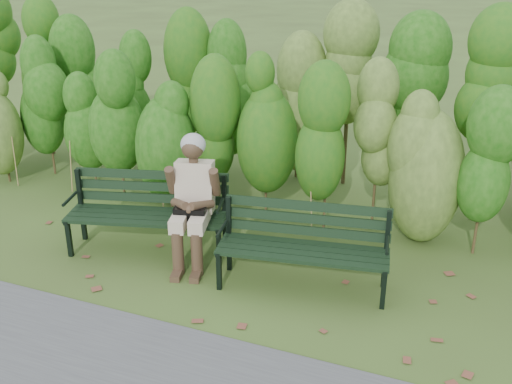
% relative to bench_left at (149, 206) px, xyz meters
% --- Properties ---
extents(ground, '(80.00, 80.00, 0.00)m').
position_rel_bench_left_xyz_m(ground, '(1.13, -0.20, -0.48)').
color(ground, '#3A471F').
extents(hedge_band, '(11.04, 1.67, 2.42)m').
position_rel_bench_left_xyz_m(hedge_band, '(1.13, 1.66, 0.78)').
color(hedge_band, '#47381E').
rests_on(hedge_band, ground).
extents(leaf_litter, '(5.06, 2.23, 0.01)m').
position_rel_bench_left_xyz_m(leaf_litter, '(0.91, -0.26, -0.47)').
color(leaf_litter, brown).
rests_on(leaf_litter, ground).
extents(bench_left, '(1.69, 0.93, 0.81)m').
position_rel_bench_left_xyz_m(bench_left, '(0.00, 0.00, 0.00)').
color(bench_left, black).
rests_on(bench_left, ground).
extents(bench_right, '(1.61, 0.75, 0.78)m').
position_rel_bench_left_xyz_m(bench_right, '(1.70, -0.10, -0.02)').
color(bench_right, black).
rests_on(bench_right, ground).
extents(seated_woman, '(0.56, 0.83, 1.28)m').
position_rel_bench_left_xyz_m(seated_woman, '(0.53, -0.03, 0.24)').
color(seated_woman, beige).
rests_on(seated_woman, ground).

